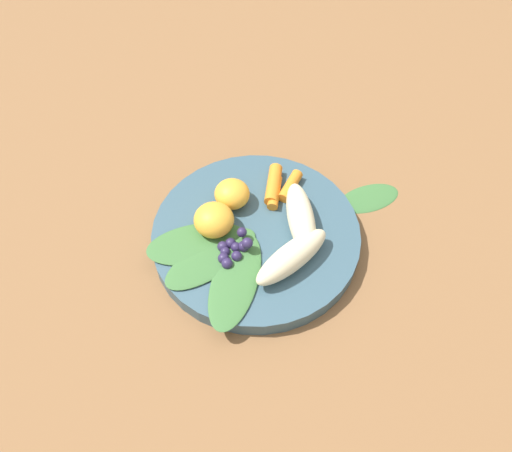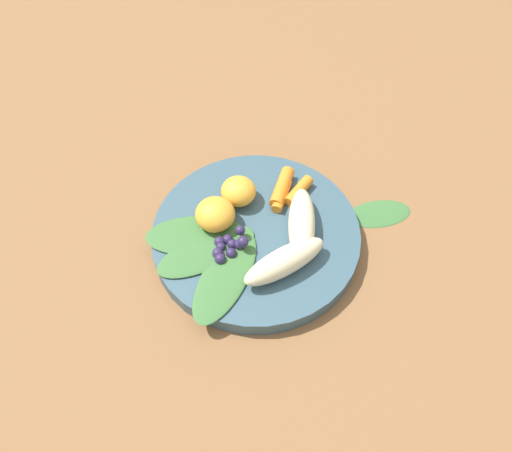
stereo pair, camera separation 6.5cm
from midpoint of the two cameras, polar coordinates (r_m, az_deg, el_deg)
The scene contains 14 objects.
ground_plane at distance 0.67m, azimuth -2.74°, elevation -1.85°, with size 2.40×2.40×0.00m, color brown.
bowl at distance 0.66m, azimuth -2.78°, elevation -1.29°, with size 0.27×0.27×0.02m, color #385666.
banana_peeled_left at distance 0.64m, azimuth 2.20°, elevation 0.74°, with size 0.11×0.03×0.03m, color beige.
banana_peeled_right at distance 0.61m, azimuth 1.03°, elevation -3.66°, with size 0.11×0.03×0.03m, color beige.
orange_segment_near at distance 0.64m, azimuth -7.60°, elevation 0.50°, with size 0.05×0.05×0.04m, color #F4A833.
orange_segment_far at distance 0.67m, azimuth -5.46°, elevation 3.41°, with size 0.05×0.05×0.03m, color #F4A833.
carrot_front at distance 0.69m, azimuth 1.20°, elevation 4.33°, with size 0.02×0.02×0.05m, color orange.
carrot_mid_left at distance 0.68m, azimuth -0.60°, elevation 3.63°, with size 0.01×0.01×0.05m, color orange.
carrot_mid_right at distance 0.69m, azimuth -1.09°, elevation 4.60°, with size 0.02×0.02×0.06m, color orange.
blueberry_pile at distance 0.63m, azimuth -5.46°, elevation -2.80°, with size 0.04×0.06×0.03m.
kale_leaf_left at distance 0.65m, azimuth -9.45°, elevation -2.12°, with size 0.13×0.06×0.01m, color #3D7038.
kale_leaf_right at distance 0.63m, azimuth -7.93°, elevation -3.77°, with size 0.13×0.05×0.01m, color #3D7038.
kale_leaf_rear at distance 0.61m, azimuth -5.69°, elevation -6.09°, with size 0.14×0.06×0.01m, color #3D7038.
kale_leaf_stray at distance 0.72m, azimuth 10.09°, elevation 3.02°, with size 0.09×0.05×0.01m, color #3D7038.
Camera 1 is at (-0.12, 0.36, 0.55)m, focal length 35.73 mm.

